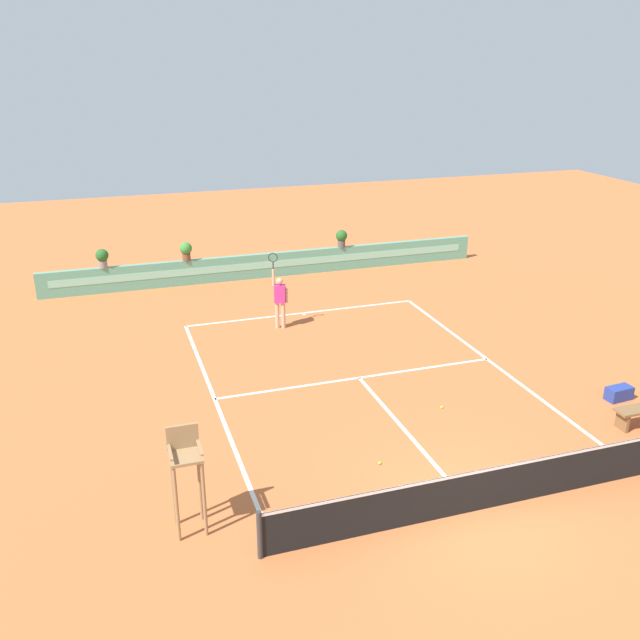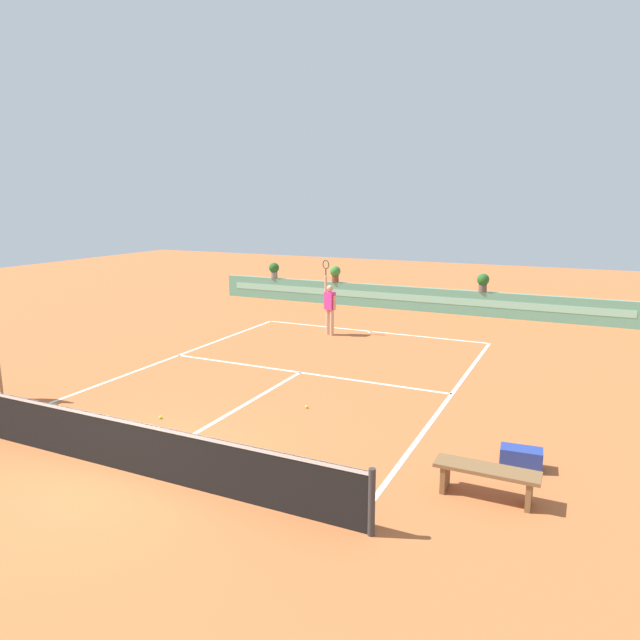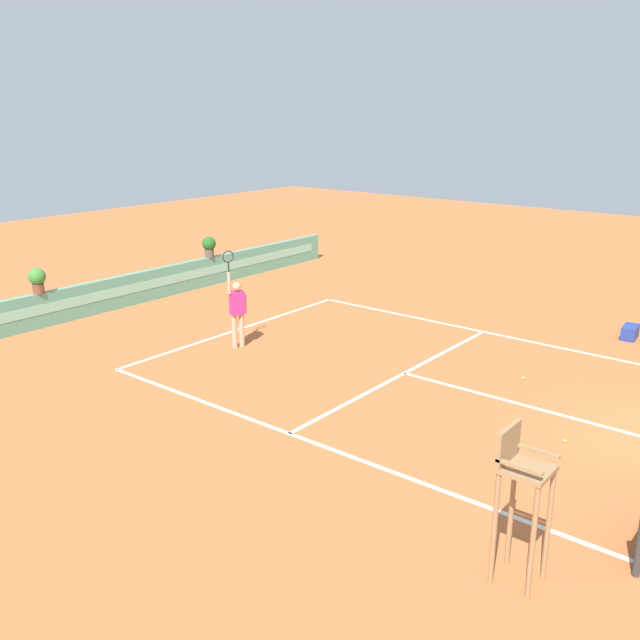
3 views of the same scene
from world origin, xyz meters
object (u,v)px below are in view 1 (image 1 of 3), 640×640
gear_bag (619,393)px  potted_plant_right (341,237)px  umpire_chair (186,468)px  potted_plant_left (186,250)px  tennis_ball_near_baseline (442,407)px  tennis_ball_mid_court (380,463)px  tennis_player (280,298)px  potted_plant_far_left (102,257)px

gear_bag → potted_plant_right: potted_plant_right is taller
umpire_chair → potted_plant_left: bearing=82.1°
gear_bag → potted_plant_left: potted_plant_left is taller
tennis_ball_near_baseline → potted_plant_left: 13.29m
tennis_ball_near_baseline → potted_plant_right: size_ratio=0.09×
potted_plant_right → tennis_ball_mid_court: bearing=-106.5°
umpire_chair → potted_plant_left: umpire_chair is taller
tennis_player → tennis_ball_near_baseline: (2.49, -6.74, -1.02)m
tennis_ball_mid_court → potted_plant_right: (4.22, 14.24, 1.38)m
umpire_chair → tennis_player: size_ratio=0.83×
potted_plant_left → tennis_ball_near_baseline: bearing=-68.9°
umpire_chair → tennis_ball_near_baseline: umpire_chair is taller
tennis_ball_mid_court → potted_plant_left: bearing=98.9°
potted_plant_right → tennis_ball_near_baseline: bearing=-97.8°
umpire_chair → potted_plant_far_left: umpire_chair is taller
potted_plant_far_left → tennis_ball_near_baseline: bearing=-57.4°
gear_bag → tennis_player: tennis_player is taller
tennis_player → tennis_ball_mid_court: (-0.05, -8.65, -1.02)m
tennis_ball_near_baseline → tennis_ball_mid_court: same height
umpire_chair → potted_plant_far_left: bearing=93.9°
umpire_chair → potted_plant_right: 17.37m
potted_plant_far_left → potted_plant_left: same height
tennis_player → potted_plant_left: bearing=112.1°
potted_plant_left → tennis_ball_mid_court: bearing=-81.1°
umpire_chair → tennis_ball_mid_court: (4.32, 0.89, -1.31)m
gear_bag → tennis_ball_near_baseline: gear_bag is taller
gear_bag → umpire_chair: bearing=-171.2°
umpire_chair → potted_plant_right: (8.55, 15.13, 0.07)m
potted_plant_right → potted_plant_left: 6.44m
potted_plant_right → potted_plant_far_left: same height
potted_plant_right → potted_plant_far_left: (-9.58, 0.00, 0.00)m
tennis_ball_near_baseline → potted_plant_far_left: size_ratio=0.09×
potted_plant_right → potted_plant_far_left: 9.58m
gear_bag → tennis_player: bearing=132.7°
tennis_player → gear_bag: bearing=-47.3°
gear_bag → potted_plant_far_left: bearing=133.3°
tennis_player → tennis_ball_mid_court: bearing=-90.3°
umpire_chair → potted_plant_right: umpire_chair is taller
tennis_ball_mid_court → potted_plant_left: (-2.22, 14.24, 1.38)m
potted_plant_right → potted_plant_left: same height
gear_bag → tennis_ball_near_baseline: size_ratio=10.29×
potted_plant_far_left → tennis_player: bearing=-46.0°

